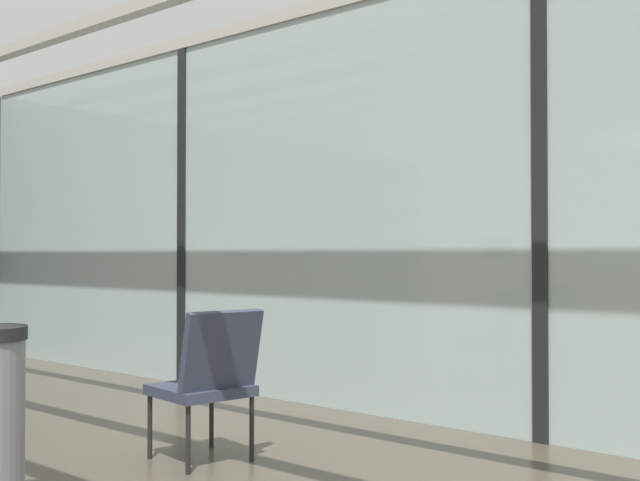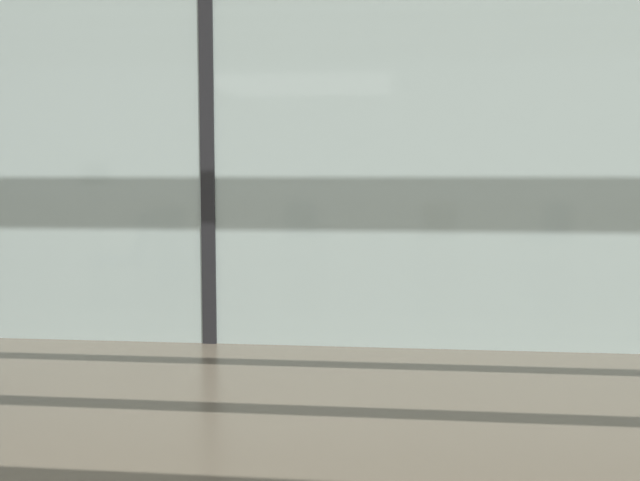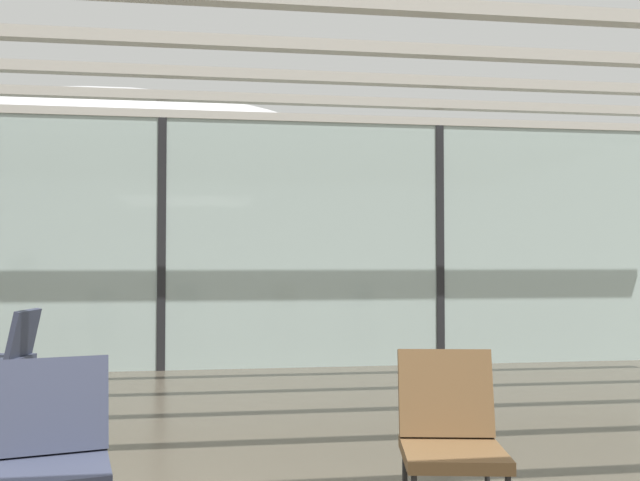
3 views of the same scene
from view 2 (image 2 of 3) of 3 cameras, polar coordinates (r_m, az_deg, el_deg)
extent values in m
cube|color=#A3B7B2|center=(5.31, -8.74, 8.48)|extent=(14.00, 0.08, 3.07)
cube|color=black|center=(5.31, -8.74, 8.48)|extent=(0.10, 0.12, 3.07)
ellipsoid|color=silver|center=(9.68, -10.11, 10.85)|extent=(11.11, 4.43, 4.43)
sphere|color=black|center=(8.32, -22.84, 13.84)|extent=(0.28, 0.28, 0.28)
sphere|color=black|center=(7.94, -16.96, 14.46)|extent=(0.28, 0.28, 0.28)
sphere|color=black|center=(7.64, -10.52, 14.98)|extent=(0.28, 0.28, 0.28)
sphere|color=black|center=(7.44, -3.62, 15.33)|extent=(0.28, 0.28, 0.28)
sphere|color=black|center=(7.34, 3.58, 15.46)|extent=(0.28, 0.28, 0.28)
camera|label=1|loc=(0.93, 68.63, 0.53)|focal=44.34mm
camera|label=3|loc=(3.22, -163.90, -2.48)|focal=37.35mm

